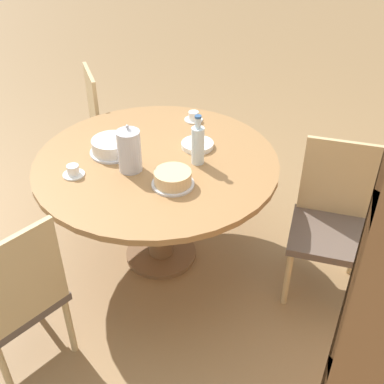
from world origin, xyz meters
The scene contains 12 objects.
ground_plane centered at (0.00, 0.00, 0.00)m, with size 14.00×14.00×0.00m, color #937047.
dining_table centered at (0.00, 0.00, 0.61)m, with size 1.39×1.39×0.73m.
chair_a centered at (-0.64, 0.77, 0.47)m, with size 0.59×0.59×0.90m.
chair_b centered at (-0.26, -0.97, 0.47)m, with size 0.53×0.53×0.90m.
chair_c centered at (0.98, 0.24, 0.47)m, with size 0.49×0.49×0.90m.
coffee_pot centered at (0.17, 0.00, 0.86)m, with size 0.13×0.13×0.27m.
water_bottle centered at (-0.16, 0.17, 0.85)m, with size 0.07×0.07×0.29m.
cake_main centered at (0.16, -0.22, 0.78)m, with size 0.26×0.26×0.09m.
cake_second centered at (0.07, 0.26, 0.77)m, with size 0.22×0.22×0.08m.
cup_a centered at (0.44, -0.14, 0.76)m, with size 0.12×0.12×0.06m.
cup_b centered at (-0.46, -0.25, 0.76)m, with size 0.12×0.12×0.06m.
plate_stack centered at (-0.27, 0.03, 0.75)m, with size 0.19×0.19×0.03m.
Camera 1 is at (1.26, 1.95, 2.17)m, focal length 45.00 mm.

